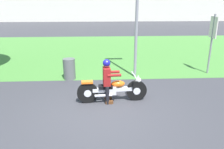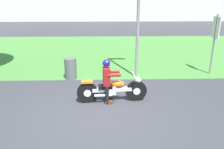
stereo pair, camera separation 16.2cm
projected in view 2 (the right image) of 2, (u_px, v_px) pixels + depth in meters
name	position (u px, v px, depth m)	size (l,w,h in m)	color
ground	(101.00, 115.00, 6.35)	(120.00, 120.00, 0.00)	#38383D
grass_verge	(103.00, 50.00, 14.90)	(60.00, 12.00, 0.01)	#478438
motorcycle_lead	(112.00, 90.00, 7.11)	(2.26, 0.66, 0.89)	black
rider_lead	(107.00, 77.00, 6.97)	(0.57, 0.48, 1.41)	black
trash_can	(71.00, 69.00, 9.22)	(0.49, 0.49, 0.87)	#595E5B
sign_banner	(215.00, 35.00, 9.45)	(0.08, 0.60, 2.60)	gray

